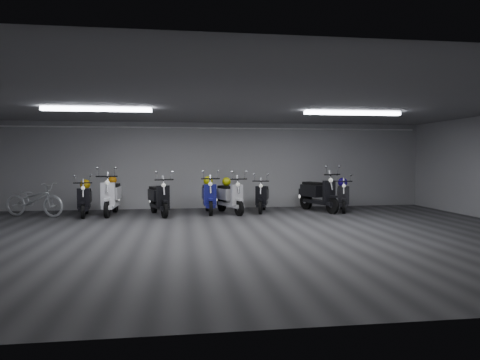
{
  "coord_description": "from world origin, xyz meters",
  "views": [
    {
      "loc": [
        -1.12,
        -8.93,
        1.65
      ],
      "look_at": [
        0.44,
        2.5,
        1.05
      ],
      "focal_mm": 31.82,
      "sensor_mm": 36.0,
      "label": 1
    }
  ],
  "objects": [
    {
      "name": "scooter_8",
      "position": [
        3.03,
        3.62,
        0.72
      ],
      "size": [
        1.26,
        2.04,
        1.44
      ],
      "primitive_type": null,
      "rotation": [
        0.0,
        0.0,
        0.34
      ],
      "color": "black",
      "rests_on": "floor"
    },
    {
      "name": "scooter_6",
      "position": [
        0.28,
        3.52,
        0.65
      ],
      "size": [
        1.14,
        1.84,
        1.3
      ],
      "primitive_type": null,
      "rotation": [
        0.0,
        0.0,
        0.35
      ],
      "color": "silver",
      "rests_on": "floor"
    },
    {
      "name": "conduit",
      "position": [
        0.0,
        4.92,
        2.62
      ],
      "size": [
        13.6,
        0.05,
        0.05
      ],
      "primitive_type": "cylinder",
      "rotation": [
        0.0,
        1.57,
        0.0
      ],
      "color": "white",
      "rests_on": "back_wall"
    },
    {
      "name": "helmet_1",
      "position": [
        0.2,
        3.75,
        0.94
      ],
      "size": [
        0.26,
        0.26,
        0.26
      ],
      "primitive_type": "sphere",
      "color": "#B3BD0B",
      "rests_on": "scooter_6"
    },
    {
      "name": "helmet_4",
      "position": [
        3.86,
        3.79,
        0.88
      ],
      "size": [
        0.29,
        0.29,
        0.29
      ],
      "primitive_type": "sphere",
      "color": "#1C0B7C",
      "rests_on": "scooter_9"
    },
    {
      "name": "helmet_2",
      "position": [
        -3.89,
        3.74,
        0.89
      ],
      "size": [
        0.29,
        0.29,
        0.29
      ],
      "primitive_type": "sphere",
      "color": "#C2910B",
      "rests_on": "scooter_0"
    },
    {
      "name": "scooter_2",
      "position": [
        -3.15,
        3.65,
        0.71
      ],
      "size": [
        0.67,
        1.92,
        1.42
      ],
      "primitive_type": null,
      "rotation": [
        0.0,
        0.0,
        -0.02
      ],
      "color": "white",
      "rests_on": "floor"
    },
    {
      "name": "floor",
      "position": [
        0.0,
        0.0,
        -0.01
      ],
      "size": [
        14.0,
        10.0,
        0.01
      ],
      "primitive_type": "cube",
      "color": "#323234",
      "rests_on": "ground"
    },
    {
      "name": "helmet_3",
      "position": [
        -3.15,
        3.92,
        1.0
      ],
      "size": [
        0.24,
        0.24,
        0.24
      ],
      "primitive_type": "sphere",
      "color": "#C4720B",
      "rests_on": "scooter_2"
    },
    {
      "name": "scooter_4",
      "position": [
        -0.34,
        3.69,
        0.66
      ],
      "size": [
        0.63,
        1.78,
        1.31
      ],
      "primitive_type": null,
      "rotation": [
        0.0,
        0.0,
        0.02
      ],
      "color": "navy",
      "rests_on": "floor"
    },
    {
      "name": "scooter_7",
      "position": [
        1.3,
        3.77,
        0.6
      ],
      "size": [
        0.98,
        1.71,
        1.21
      ],
      "primitive_type": null,
      "rotation": [
        0.0,
        0.0,
        -0.29
      ],
      "color": "black",
      "rests_on": "floor"
    },
    {
      "name": "scooter_9",
      "position": [
        3.79,
        3.58,
        0.6
      ],
      "size": [
        1.01,
        1.69,
        1.19
      ],
      "primitive_type": null,
      "rotation": [
        0.0,
        0.0,
        -0.32
      ],
      "color": "black",
      "rests_on": "floor"
    },
    {
      "name": "scooter_0",
      "position": [
        -3.86,
        3.52,
        0.6
      ],
      "size": [
        0.75,
        1.68,
        1.21
      ],
      "primitive_type": null,
      "rotation": [
        0.0,
        0.0,
        0.13
      ],
      "color": "black",
      "rests_on": "floor"
    },
    {
      "name": "fluor_strip_left",
      "position": [
        -3.0,
        1.0,
        2.74
      ],
      "size": [
        2.4,
        0.18,
        0.08
      ],
      "primitive_type": "cube",
      "color": "white",
      "rests_on": "ceiling"
    },
    {
      "name": "helmet_0",
      "position": [
        -0.34,
        3.94,
        0.96
      ],
      "size": [
        0.29,
        0.29,
        0.29
      ],
      "primitive_type": "sphere",
      "color": "#BDC20B",
      "rests_on": "scooter_4"
    },
    {
      "name": "ceiling",
      "position": [
        0.0,
        0.0,
        2.8
      ],
      "size": [
        14.0,
        10.0,
        0.01
      ],
      "primitive_type": "cube",
      "color": "slate",
      "rests_on": "ground"
    },
    {
      "name": "front_wall",
      "position": [
        0.0,
        -5.0,
        1.4
      ],
      "size": [
        14.0,
        0.01,
        2.8
      ],
      "primitive_type": "cube",
      "color": "#9B9B9E",
      "rests_on": "ground"
    },
    {
      "name": "bicycle",
      "position": [
        -5.25,
        3.64,
        0.59
      ],
      "size": [
        1.92,
        1.23,
        1.17
      ],
      "primitive_type": "imported",
      "rotation": [
        0.0,
        0.0,
        1.22
      ],
      "color": "silver",
      "rests_on": "floor"
    },
    {
      "name": "fluor_strip_right",
      "position": [
        3.0,
        1.0,
        2.74
      ],
      "size": [
        2.4,
        0.18,
        0.08
      ],
      "primitive_type": "cube",
      "color": "white",
      "rests_on": "ceiling"
    },
    {
      "name": "scooter_3",
      "position": [
        -1.79,
        3.37,
        0.65
      ],
      "size": [
        1.09,
        1.85,
        1.31
      ],
      "primitive_type": null,
      "rotation": [
        0.0,
        0.0,
        0.31
      ],
      "color": "black",
      "rests_on": "floor"
    },
    {
      "name": "back_wall",
      "position": [
        0.0,
        5.0,
        1.4
      ],
      "size": [
        14.0,
        0.01,
        2.8
      ],
      "primitive_type": "cube",
      "color": "#9B9B9E",
      "rests_on": "ground"
    }
  ]
}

